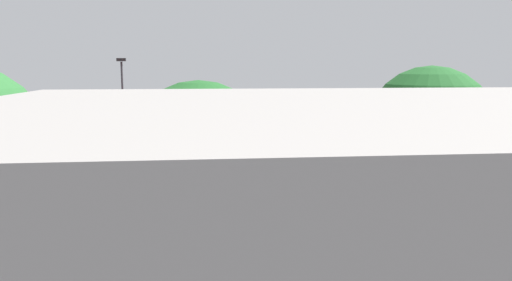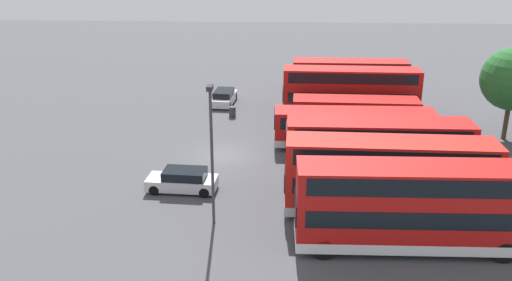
{
  "view_description": "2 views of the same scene",
  "coord_description": "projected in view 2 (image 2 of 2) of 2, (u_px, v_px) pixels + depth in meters",
  "views": [
    {
      "loc": [
        4.29,
        40.32,
        7.29
      ],
      "look_at": [
        0.38,
        4.68,
        1.91
      ],
      "focal_mm": 34.89,
      "sensor_mm": 36.0,
      "label": 1
    },
    {
      "loc": [
        37.07,
        4.36,
        14.78
      ],
      "look_at": [
        1.4,
        2.47,
        1.65
      ],
      "focal_mm": 38.08,
      "sensor_mm": 36.0,
      "label": 2
    }
  ],
  "objects": [
    {
      "name": "car_small_green",
      "position": [
        183.0,
        180.0,
        33.98
      ],
      "size": [
        2.05,
        4.46,
        1.43
      ],
      "color": "silver",
      "rests_on": "ground"
    },
    {
      "name": "bus_double_decker_seventh",
      "position": [
        389.0,
        176.0,
        30.31
      ],
      "size": [
        2.83,
        11.7,
        4.55
      ],
      "color": "red",
      "rests_on": "ground"
    },
    {
      "name": "bus_double_decker_near_end",
      "position": [
        349.0,
        83.0,
        50.3
      ],
      "size": [
        2.65,
        10.52,
        4.55
      ],
      "color": "#B71411",
      "rests_on": "ground"
    },
    {
      "name": "bus_double_decker_second",
      "position": [
        350.0,
        92.0,
        47.12
      ],
      "size": [
        2.82,
        11.77,
        4.55
      ],
      "color": "#B71411",
      "rests_on": "ground"
    },
    {
      "name": "bus_single_deck_fifth",
      "position": [
        364.0,
        144.0,
        37.5
      ],
      "size": [
        2.65,
        10.88,
        2.95
      ],
      "color": "#B71411",
      "rests_on": "ground"
    },
    {
      "name": "box_truck_blue",
      "position": [
        330.0,
        75.0,
        56.62
      ],
      "size": [
        4.06,
        7.86,
        3.2
      ],
      "color": "navy",
      "rests_on": "ground"
    },
    {
      "name": "waste_bin_yellow",
      "position": [
        232.0,
        112.0,
        48.42
      ],
      "size": [
        0.6,
        0.6,
        0.95
      ],
      "primitive_type": "cylinder",
      "color": "#333338",
      "rests_on": "ground"
    },
    {
      "name": "bus_single_deck_fourth",
      "position": [
        354.0,
        127.0,
        40.85
      ],
      "size": [
        2.76,
        12.04,
        2.95
      ],
      "color": "#B71411",
      "rests_on": "ground"
    },
    {
      "name": "bus_double_decker_far_end",
      "position": [
        412.0,
        205.0,
        26.95
      ],
      "size": [
        2.81,
        11.66,
        4.55
      ],
      "color": "#B71411",
      "rests_on": "ground"
    },
    {
      "name": "ground_plane",
      "position": [
        224.0,
        154.0,
        40.06
      ],
      "size": [
        140.0,
        140.0,
        0.0
      ],
      "primitive_type": "plane",
      "color": "#47474C"
    },
    {
      "name": "lamp_post_tall",
      "position": [
        212.0,
        146.0,
        28.69
      ],
      "size": [
        0.7,
        0.3,
        7.89
      ],
      "color": "#38383D",
      "rests_on": "ground"
    },
    {
      "name": "bus_double_decker_sixth",
      "position": [
        377.0,
        154.0,
        33.53
      ],
      "size": [
        2.65,
        11.31,
        4.55
      ],
      "color": "#B71411",
      "rests_on": "ground"
    },
    {
      "name": "car_hatchback_silver",
      "position": [
        224.0,
        97.0,
        52.13
      ],
      "size": [
        4.68,
        2.18,
        1.43
      ],
      "color": "silver",
      "rests_on": "ground"
    },
    {
      "name": "bus_single_deck_third",
      "position": [
        355.0,
        114.0,
        43.87
      ],
      "size": [
        2.84,
        10.17,
        2.95
      ],
      "color": "#B71411",
      "rests_on": "ground"
    }
  ]
}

